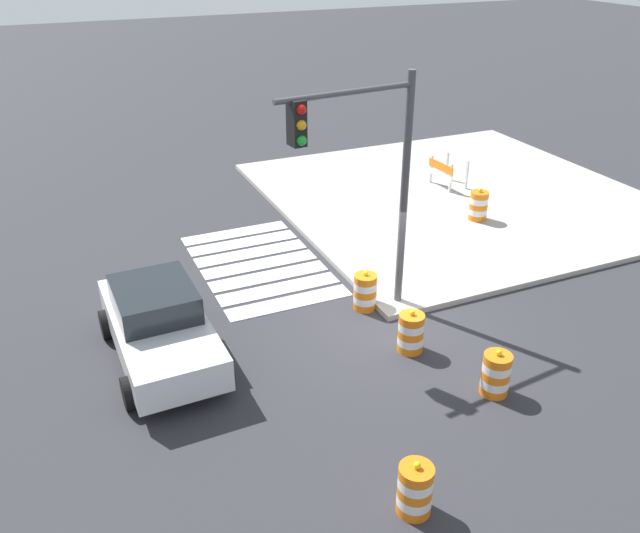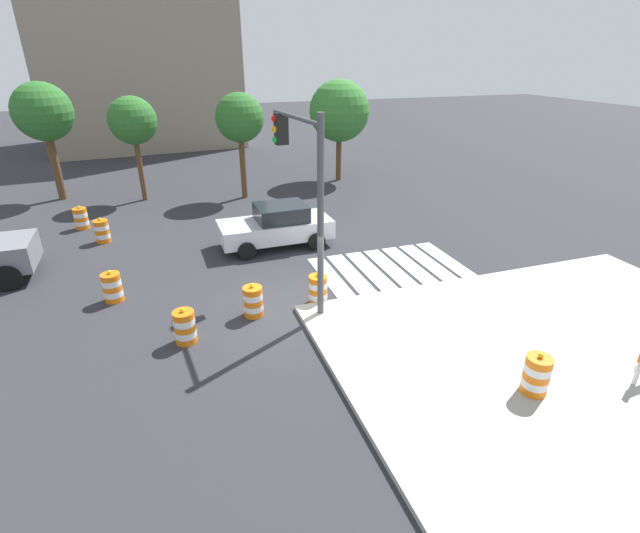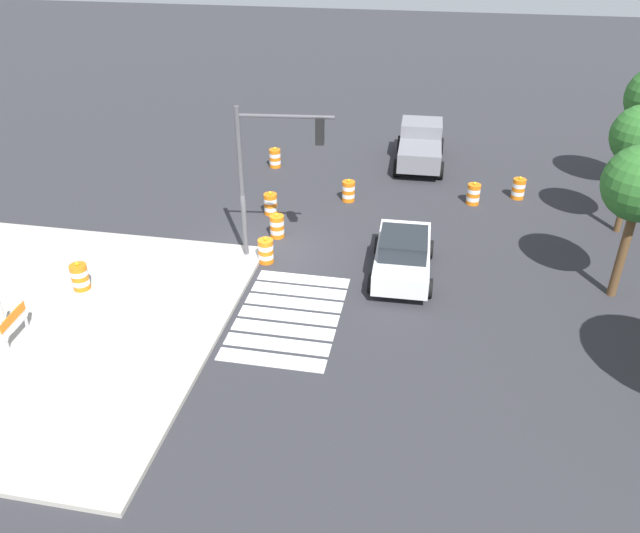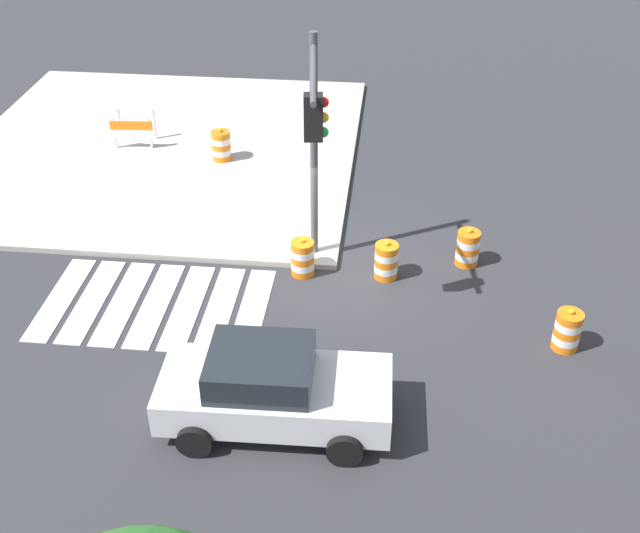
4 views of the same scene
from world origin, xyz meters
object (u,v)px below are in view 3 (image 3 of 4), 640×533
object	(u,v)px
pickup_truck	(420,144)
traffic_barrel_median_far	(271,204)
traffic_barrel_near_corner	(266,251)
traffic_light_pole	(273,158)
traffic_barrel_far_curb	(277,226)
construction_barricade	(9,322)
traffic_barrel_crosswalk_end	(348,191)
traffic_barrel_median_near	(518,189)
traffic_barrel_on_sidewalk	(80,277)
traffic_barrel_opposite_curb	(473,194)
traffic_barrel_lane_center	(275,158)
sports_car	(403,254)

from	to	relation	value
pickup_truck	traffic_barrel_median_far	size ratio (longest dim) A/B	5.09
traffic_barrel_near_corner	traffic_light_pole	xyz separation A→B (m)	(-0.33, 0.33, 3.46)
traffic_barrel_far_curb	construction_barricade	distance (m)	10.08
traffic_barrel_crosswalk_end	traffic_light_pole	size ratio (longest dim) A/B	0.19
traffic_light_pole	traffic_barrel_median_near	bearing A→B (deg)	128.22
traffic_barrel_median_near	traffic_barrel_on_sidewalk	distance (m)	18.43
traffic_barrel_near_corner	traffic_barrel_opposite_curb	xyz separation A→B (m)	(-6.56, 7.51, 0.00)
traffic_barrel_crosswalk_end	traffic_barrel_median_near	world-z (taller)	same
traffic_barrel_crosswalk_end	traffic_barrel_lane_center	bearing A→B (deg)	-128.42
construction_barricade	traffic_light_pole	xyz separation A→B (m)	(-6.35, 6.51, 3.19)
traffic_barrel_median_far	traffic_light_pole	size ratio (longest dim) A/B	0.19
traffic_barrel_crosswalk_end	traffic_light_pole	bearing A→B (deg)	-18.25
traffic_barrel_near_corner	traffic_light_pole	size ratio (longest dim) A/B	0.19
traffic_barrel_opposite_curb	traffic_barrel_median_far	bearing A→B (deg)	-72.63
traffic_barrel_lane_center	traffic_light_pole	bearing A→B (deg)	14.74
traffic_barrel_near_corner	traffic_barrel_opposite_curb	world-z (taller)	same
pickup_truck	traffic_barrel_crosswalk_end	world-z (taller)	pickup_truck
sports_car	traffic_barrel_near_corner	xyz separation A→B (m)	(0.04, -4.92, -0.36)
traffic_barrel_near_corner	traffic_barrel_lane_center	bearing A→B (deg)	-167.70
traffic_barrel_crosswalk_end	traffic_barrel_median_far	xyz separation A→B (m)	(1.92, -3.01, 0.00)
traffic_barrel_median_far	traffic_barrel_lane_center	size ratio (longest dim) A/B	1.00
traffic_barrel_median_near	traffic_barrel_lane_center	size ratio (longest dim) A/B	1.00
traffic_light_pole	sports_car	bearing A→B (deg)	86.34
traffic_barrel_lane_center	traffic_barrel_opposite_curb	world-z (taller)	same
traffic_barrel_near_corner	traffic_barrel_median_far	world-z (taller)	same
sports_car	traffic_barrel_lane_center	bearing A→B (deg)	-142.82
traffic_barrel_lane_center	traffic_light_pole	xyz separation A→B (m)	(8.83, 2.32, 3.46)
traffic_barrel_crosswalk_end	construction_barricade	distance (m)	14.53
traffic_barrel_crosswalk_end	traffic_barrel_far_curb	distance (m)	4.48
traffic_barrel_median_near	traffic_light_pole	distance (m)	12.15
traffic_barrel_lane_center	traffic_barrel_far_curb	bearing A→B (deg)	14.94
traffic_barrel_median_far	construction_barricade	distance (m)	11.31
traffic_light_pole	traffic_barrel_crosswalk_end	bearing A→B (deg)	161.75
construction_barricade	sports_car	bearing A→B (deg)	118.61
traffic_barrel_far_curb	traffic_light_pole	world-z (taller)	traffic_light_pole
traffic_barrel_on_sidewalk	traffic_barrel_median_far	bearing A→B (deg)	146.43
traffic_barrel_median_far	traffic_barrel_on_sidewalk	size ratio (longest dim) A/B	1.00
traffic_barrel_near_corner	traffic_barrel_lane_center	distance (m)	9.38
traffic_barrel_median_far	traffic_barrel_median_near	bearing A→B (deg)	109.17
traffic_barrel_median_near	traffic_barrel_lane_center	distance (m)	11.59
traffic_barrel_median_near	construction_barricade	xyz separation A→B (m)	(13.56, -15.66, 0.27)
pickup_truck	sports_car	bearing A→B (deg)	-0.22
traffic_barrel_near_corner	traffic_barrel_far_curb	xyz separation A→B (m)	(-1.99, -0.08, 0.00)
pickup_truck	traffic_barrel_on_sidewalk	world-z (taller)	pickup_truck
sports_car	traffic_barrel_median_near	xyz separation A→B (m)	(-7.50, 4.55, -0.36)
traffic_barrel_crosswalk_end	traffic_barrel_opposite_curb	distance (m)	5.40
sports_car	traffic_barrel_on_sidewalk	distance (m)	10.94
pickup_truck	construction_barricade	size ratio (longest dim) A/B	4.00
traffic_light_pole	traffic_barrel_on_sidewalk	bearing A→B (deg)	-59.48
traffic_barrel_near_corner	traffic_barrel_far_curb	distance (m)	1.99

